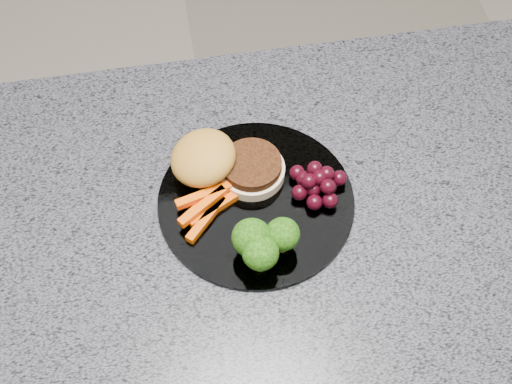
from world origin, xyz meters
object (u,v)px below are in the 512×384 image
grape_bunch (318,183)px  island_cabinet (254,350)px  plate (256,201)px  burger (221,164)px

grape_bunch → island_cabinet: bearing=-160.6°
island_cabinet → plate: (0.01, 0.03, 0.47)m
grape_bunch → plate: bearing=-178.3°
plate → grape_bunch: (0.08, 0.00, 0.02)m
plate → burger: bearing=126.9°
plate → burger: size_ratio=1.71×
island_cabinet → grape_bunch: (0.09, 0.03, 0.49)m
plate → grape_bunch: size_ratio=3.34×
burger → grape_bunch: (0.12, -0.05, -0.00)m
island_cabinet → grape_bunch: grape_bunch is taller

